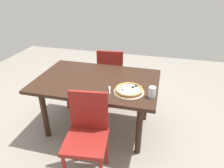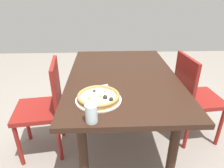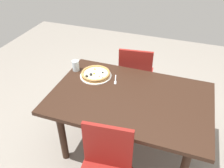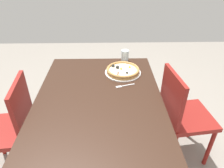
{
  "view_description": "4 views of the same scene",
  "coord_description": "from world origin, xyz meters",
  "px_view_note": "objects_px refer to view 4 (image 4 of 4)",
  "views": [
    {
      "loc": [
        0.74,
        -2.13,
        1.84
      ],
      "look_at": [
        0.22,
        -0.1,
        0.74
      ],
      "focal_mm": 33.23,
      "sensor_mm": 36.0,
      "label": 1
    },
    {
      "loc": [
        1.66,
        -0.16,
        1.46
      ],
      "look_at": [
        0.22,
        -0.1,
        0.74
      ],
      "focal_mm": 32.28,
      "sensor_mm": 36.0,
      "label": 2
    },
    {
      "loc": [
        -0.4,
        1.65,
        2.07
      ],
      "look_at": [
        0.22,
        -0.1,
        0.74
      ],
      "focal_mm": 37.54,
      "sensor_mm": 36.0,
      "label": 3
    },
    {
      "loc": [
        -1.21,
        -0.07,
        1.66
      ],
      "look_at": [
        0.22,
        -0.1,
        0.74
      ],
      "focal_mm": 33.11,
      "sensor_mm": 36.0,
      "label": 4
    }
  ],
  "objects_px": {
    "pizza": "(123,70)",
    "fork": "(124,86)",
    "chair_near": "(181,114)",
    "chair_far": "(12,126)",
    "plate": "(123,72)",
    "drinking_glass": "(125,56)",
    "dining_table": "(99,112)"
  },
  "relations": [
    {
      "from": "pizza",
      "to": "fork",
      "type": "bearing_deg",
      "value": 178.3
    },
    {
      "from": "chair_near",
      "to": "chair_far",
      "type": "bearing_deg",
      "value": -92.32
    },
    {
      "from": "chair_near",
      "to": "chair_far",
      "type": "relative_size",
      "value": 1.0
    },
    {
      "from": "plate",
      "to": "fork",
      "type": "bearing_deg",
      "value": 178.06
    },
    {
      "from": "chair_near",
      "to": "drinking_glass",
      "type": "xyz_separation_m",
      "value": [
        0.56,
        0.45,
        0.29
      ]
    },
    {
      "from": "chair_near",
      "to": "plate",
      "type": "xyz_separation_m",
      "value": [
        0.31,
        0.49,
        0.23
      ]
    },
    {
      "from": "dining_table",
      "to": "chair_near",
      "type": "distance_m",
      "value": 0.72
    },
    {
      "from": "chair_far",
      "to": "fork",
      "type": "xyz_separation_m",
      "value": [
        0.22,
        -0.9,
        0.23
      ]
    },
    {
      "from": "fork",
      "to": "drinking_glass",
      "type": "distance_m",
      "value": 0.47
    },
    {
      "from": "plate",
      "to": "fork",
      "type": "relative_size",
      "value": 2.01
    },
    {
      "from": "pizza",
      "to": "fork",
      "type": "distance_m",
      "value": 0.22
    },
    {
      "from": "chair_near",
      "to": "drinking_glass",
      "type": "height_order",
      "value": "chair_near"
    },
    {
      "from": "fork",
      "to": "chair_far",
      "type": "bearing_deg",
      "value": -3.15
    },
    {
      "from": "dining_table",
      "to": "chair_near",
      "type": "bearing_deg",
      "value": -80.27
    },
    {
      "from": "plate",
      "to": "pizza",
      "type": "relative_size",
      "value": 1.09
    },
    {
      "from": "chair_far",
      "to": "pizza",
      "type": "bearing_deg",
      "value": -70.3
    },
    {
      "from": "pizza",
      "to": "chair_far",
      "type": "bearing_deg",
      "value": 115.73
    },
    {
      "from": "chair_near",
      "to": "fork",
      "type": "relative_size",
      "value": 5.47
    },
    {
      "from": "dining_table",
      "to": "fork",
      "type": "height_order",
      "value": "fork"
    },
    {
      "from": "chair_far",
      "to": "drinking_glass",
      "type": "bearing_deg",
      "value": -60.18
    },
    {
      "from": "pizza",
      "to": "fork",
      "type": "xyz_separation_m",
      "value": [
        -0.22,
        0.01,
        -0.03
      ]
    },
    {
      "from": "plate",
      "to": "fork",
      "type": "distance_m",
      "value": 0.22
    },
    {
      "from": "dining_table",
      "to": "fork",
      "type": "distance_m",
      "value": 0.31
    },
    {
      "from": "fork",
      "to": "dining_table",
      "type": "bearing_deg",
      "value": 29.99
    },
    {
      "from": "plate",
      "to": "chair_far",
      "type": "bearing_deg",
      "value": 115.69
    },
    {
      "from": "chair_far",
      "to": "drinking_glass",
      "type": "relative_size",
      "value": 7.65
    },
    {
      "from": "chair_far",
      "to": "pizza",
      "type": "distance_m",
      "value": 1.04
    },
    {
      "from": "chair_far",
      "to": "plate",
      "type": "relative_size",
      "value": 2.72
    },
    {
      "from": "fork",
      "to": "drinking_glass",
      "type": "bearing_deg",
      "value": -112.12
    },
    {
      "from": "plate",
      "to": "drinking_glass",
      "type": "bearing_deg",
      "value": -8.36
    },
    {
      "from": "chair_near",
      "to": "fork",
      "type": "height_order",
      "value": "chair_near"
    },
    {
      "from": "dining_table",
      "to": "pizza",
      "type": "distance_m",
      "value": 0.49
    }
  ]
}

